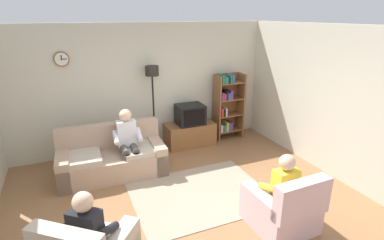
{
  "coord_description": "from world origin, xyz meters",
  "views": [
    {
      "loc": [
        -1.53,
        -3.65,
        2.85
      ],
      "look_at": [
        0.42,
        0.96,
        1.08
      ],
      "focal_mm": 28.17,
      "sensor_mm": 36.0,
      "label": 1
    }
  ],
  "objects_px": {
    "tv": "(190,114)",
    "person_on_couch": "(128,139)",
    "floor_lamp": "(153,85)",
    "person_in_left_armchair": "(92,229)",
    "tv_stand": "(190,134)",
    "armchair_near_bookshelf": "(282,209)",
    "bookshelf": "(227,105)",
    "couch": "(112,159)",
    "person_in_right_armchair": "(280,186)"
  },
  "relations": [
    {
      "from": "tv",
      "to": "person_on_couch",
      "type": "distance_m",
      "value": 1.73
    },
    {
      "from": "floor_lamp",
      "to": "person_in_left_armchair",
      "type": "xyz_separation_m",
      "value": [
        -1.6,
        -3.04,
        -0.85
      ]
    },
    {
      "from": "tv_stand",
      "to": "floor_lamp",
      "type": "height_order",
      "value": "floor_lamp"
    },
    {
      "from": "armchair_near_bookshelf",
      "to": "bookshelf",
      "type": "bearing_deg",
      "value": 74.43
    },
    {
      "from": "tv_stand",
      "to": "person_on_couch",
      "type": "bearing_deg",
      "value": -152.82
    },
    {
      "from": "person_in_left_armchair",
      "to": "floor_lamp",
      "type": "bearing_deg",
      "value": 62.26
    },
    {
      "from": "tv",
      "to": "bookshelf",
      "type": "bearing_deg",
      "value": 5.43
    },
    {
      "from": "tv",
      "to": "floor_lamp",
      "type": "distance_m",
      "value": 1.08
    },
    {
      "from": "couch",
      "to": "person_in_right_armchair",
      "type": "relative_size",
      "value": 1.72
    },
    {
      "from": "tv",
      "to": "person_in_right_armchair",
      "type": "height_order",
      "value": "person_in_right_armchair"
    },
    {
      "from": "tv",
      "to": "person_in_left_armchair",
      "type": "relative_size",
      "value": 0.54
    },
    {
      "from": "bookshelf",
      "to": "floor_lamp",
      "type": "bearing_deg",
      "value": 179.03
    },
    {
      "from": "tv",
      "to": "person_in_left_armchair",
      "type": "distance_m",
      "value": 3.78
    },
    {
      "from": "tv_stand",
      "to": "armchair_near_bookshelf",
      "type": "xyz_separation_m",
      "value": [
        0.09,
        -3.14,
        0.03
      ]
    },
    {
      "from": "tv_stand",
      "to": "bookshelf",
      "type": "distance_m",
      "value": 1.13
    },
    {
      "from": "couch",
      "to": "floor_lamp",
      "type": "xyz_separation_m",
      "value": [
        1.05,
        0.79,
        1.14
      ]
    },
    {
      "from": "tv",
      "to": "couch",
      "type": "bearing_deg",
      "value": -160.29
    },
    {
      "from": "tv",
      "to": "armchair_near_bookshelf",
      "type": "height_order",
      "value": "tv"
    },
    {
      "from": "bookshelf",
      "to": "couch",
      "type": "bearing_deg",
      "value": -165.05
    },
    {
      "from": "bookshelf",
      "to": "armchair_near_bookshelf",
      "type": "distance_m",
      "value": 3.37
    },
    {
      "from": "tv",
      "to": "person_on_couch",
      "type": "bearing_deg",
      "value": -153.54
    },
    {
      "from": "bookshelf",
      "to": "person_in_left_armchair",
      "type": "bearing_deg",
      "value": -138.28
    },
    {
      "from": "couch",
      "to": "person_in_right_armchair",
      "type": "distance_m",
      "value": 3.06
    },
    {
      "from": "tv_stand",
      "to": "person_on_couch",
      "type": "distance_m",
      "value": 1.8
    },
    {
      "from": "person_on_couch",
      "to": "couch",
      "type": "bearing_deg",
      "value": 159.69
    },
    {
      "from": "bookshelf",
      "to": "person_on_couch",
      "type": "distance_m",
      "value": 2.68
    },
    {
      "from": "person_on_couch",
      "to": "tv",
      "type": "bearing_deg",
      "value": 26.46
    },
    {
      "from": "tv",
      "to": "bookshelf",
      "type": "xyz_separation_m",
      "value": [
        0.98,
        0.09,
        0.08
      ]
    },
    {
      "from": "floor_lamp",
      "to": "person_in_left_armchair",
      "type": "relative_size",
      "value": 1.65
    },
    {
      "from": "armchair_near_bookshelf",
      "to": "person_in_left_armchair",
      "type": "xyz_separation_m",
      "value": [
        -2.49,
        0.19,
        0.32
      ]
    },
    {
      "from": "couch",
      "to": "person_in_left_armchair",
      "type": "xyz_separation_m",
      "value": [
        -0.55,
        -2.26,
        0.29
      ]
    },
    {
      "from": "couch",
      "to": "floor_lamp",
      "type": "bearing_deg",
      "value": 36.82
    },
    {
      "from": "tv",
      "to": "person_in_right_armchair",
      "type": "distance_m",
      "value": 3.03
    },
    {
      "from": "couch",
      "to": "bookshelf",
      "type": "relative_size",
      "value": 1.23
    },
    {
      "from": "bookshelf",
      "to": "person_on_couch",
      "type": "bearing_deg",
      "value": -161.13
    },
    {
      "from": "tv_stand",
      "to": "armchair_near_bookshelf",
      "type": "height_order",
      "value": "armchair_near_bookshelf"
    },
    {
      "from": "tv",
      "to": "person_in_right_armchair",
      "type": "xyz_separation_m",
      "value": [
        0.08,
        -3.02,
        -0.13
      ]
    },
    {
      "from": "bookshelf",
      "to": "person_in_left_armchair",
      "type": "relative_size",
      "value": 1.41
    },
    {
      "from": "tv_stand",
      "to": "person_on_couch",
      "type": "xyz_separation_m",
      "value": [
        -1.55,
        -0.8,
        0.44
      ]
    },
    {
      "from": "bookshelf",
      "to": "person_on_couch",
      "type": "height_order",
      "value": "bookshelf"
    },
    {
      "from": "floor_lamp",
      "to": "armchair_near_bookshelf",
      "type": "xyz_separation_m",
      "value": [
        0.89,
        -3.23,
        -1.16
      ]
    },
    {
      "from": "person_on_couch",
      "to": "person_in_right_armchair",
      "type": "bearing_deg",
      "value": -53.96
    },
    {
      "from": "couch",
      "to": "tv",
      "type": "distance_m",
      "value": 2.01
    },
    {
      "from": "person_in_right_armchair",
      "to": "floor_lamp",
      "type": "bearing_deg",
      "value": 105.7
    },
    {
      "from": "bookshelf",
      "to": "armchair_near_bookshelf",
      "type": "bearing_deg",
      "value": -105.57
    },
    {
      "from": "person_in_right_armchair",
      "to": "tv",
      "type": "bearing_deg",
      "value": 91.61
    },
    {
      "from": "tv_stand",
      "to": "tv",
      "type": "height_order",
      "value": "tv"
    },
    {
      "from": "couch",
      "to": "armchair_near_bookshelf",
      "type": "height_order",
      "value": "same"
    },
    {
      "from": "person_on_couch",
      "to": "person_in_left_armchair",
      "type": "bearing_deg",
      "value": -111.56
    },
    {
      "from": "tv",
      "to": "floor_lamp",
      "type": "xyz_separation_m",
      "value": [
        -0.8,
        0.12,
        0.71
      ]
    }
  ]
}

